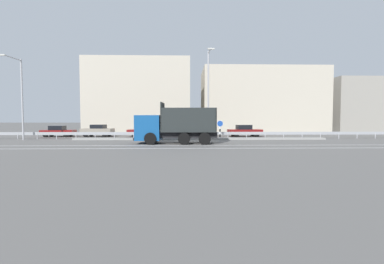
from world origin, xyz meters
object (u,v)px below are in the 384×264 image
at_px(dump_truck, 166,129).
at_px(parked_car_0, 58,131).
at_px(median_road_sign, 220,130).
at_px(parked_car_2, 147,131).
at_px(street_lamp_1, 208,91).
at_px(parked_car_1, 98,131).
at_px(street_lamp_0, 20,94).
at_px(parked_car_3, 195,131).
at_px(parked_car_4, 245,131).

distance_m(dump_truck, parked_car_0, 16.97).
distance_m(median_road_sign, parked_car_2, 9.64).
relative_size(street_lamp_1, parked_car_1, 2.43).
relative_size(street_lamp_0, parked_car_1, 2.17).
distance_m(parked_car_2, parked_car_3, 5.92).
height_order(street_lamp_0, street_lamp_1, street_lamp_1).
bearing_deg(parked_car_2, dump_truck, 19.17).
relative_size(dump_truck, parked_car_3, 1.53).
xyz_separation_m(median_road_sign, parked_car_2, (-8.49, 4.54, -0.32)).
height_order(parked_car_1, parked_car_2, parked_car_1).
bearing_deg(parked_car_3, street_lamp_0, -73.55).
distance_m(dump_truck, parked_car_1, 13.15).
distance_m(street_lamp_1, parked_car_0, 19.54).
bearing_deg(dump_truck, parked_car_3, -15.13).
xyz_separation_m(parked_car_1, parked_car_4, (18.45, -0.41, -0.03)).
xyz_separation_m(dump_truck, parked_car_0, (-14.19, 9.30, -0.62)).
bearing_deg(street_lamp_1, median_road_sign, -1.39).
relative_size(street_lamp_0, street_lamp_1, 0.89).
bearing_deg(street_lamp_1, parked_car_1, 160.16).
bearing_deg(street_lamp_0, street_lamp_1, 1.16).
height_order(street_lamp_1, parked_car_3, street_lamp_1).
relative_size(parked_car_0, parked_car_2, 0.82).
bearing_deg(street_lamp_0, parked_car_0, 77.05).
relative_size(parked_car_3, parked_car_4, 1.14).
relative_size(median_road_sign, parked_car_4, 0.48).
distance_m(street_lamp_0, parked_car_2, 13.90).
distance_m(dump_truck, parked_car_4, 12.79).
relative_size(median_road_sign, parked_car_3, 0.43).
xyz_separation_m(street_lamp_0, parked_car_0, (1.21, 5.25, -4.07)).
relative_size(dump_truck, parked_car_2, 1.53).
relative_size(street_lamp_0, parked_car_3, 1.75).
xyz_separation_m(median_road_sign, parked_car_3, (-2.57, 4.74, -0.38)).
xyz_separation_m(median_road_sign, parked_car_1, (-14.74, 4.89, -0.29)).
bearing_deg(dump_truck, street_lamp_1, -41.01).
bearing_deg(parked_car_4, parked_car_1, -94.91).
xyz_separation_m(street_lamp_1, parked_car_1, (-13.48, 4.86, -4.42)).
relative_size(dump_truck, parked_car_1, 1.89).
xyz_separation_m(street_lamp_1, parked_car_4, (4.97, 4.45, -4.45)).
xyz_separation_m(parked_car_2, parked_car_3, (5.92, 0.20, -0.06)).
bearing_deg(street_lamp_0, parked_car_4, 11.17).
bearing_deg(parked_car_3, parked_car_2, -87.23).
height_order(dump_truck, parked_car_3, dump_truck).
bearing_deg(parked_car_4, parked_car_0, -94.62).
height_order(street_lamp_0, parked_car_3, street_lamp_0).
bearing_deg(median_road_sign, parked_car_0, 166.03).
xyz_separation_m(street_lamp_0, parked_car_4, (24.56, 4.85, -4.03)).
relative_size(median_road_sign, street_lamp_0, 0.24).
xyz_separation_m(parked_car_1, parked_car_2, (6.25, -0.35, -0.03)).
relative_size(parked_car_2, parked_car_4, 1.14).
height_order(dump_truck, street_lamp_1, street_lamp_1).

